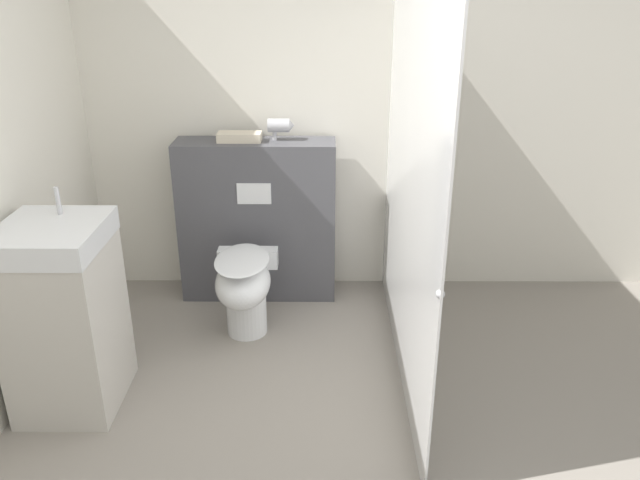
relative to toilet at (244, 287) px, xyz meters
name	(u,v)px	position (x,y,z in m)	size (l,w,h in m)	color
wall_back	(311,112)	(0.40, 0.79, 0.91)	(8.00, 0.06, 2.50)	silver
partition_panel	(258,220)	(0.03, 0.58, 0.21)	(1.05, 0.30, 1.10)	#4C4C51
shower_glass	(408,197)	(0.93, -0.28, 0.68)	(0.04, 2.09, 2.04)	silver
toilet	(244,287)	(0.00, 0.00, 0.00)	(0.38, 0.58, 0.55)	white
sink_vanity	(65,316)	(-0.83, -0.64, 0.16)	(0.49, 0.55, 1.14)	beige
hair_drier	(280,126)	(0.20, 0.62, 0.85)	(0.17, 0.09, 0.14)	#B7B7BC
folded_towel	(240,137)	(-0.06, 0.58, 0.79)	(0.28, 0.13, 0.06)	beige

